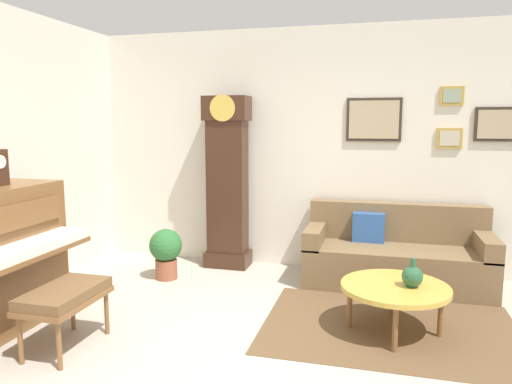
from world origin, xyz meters
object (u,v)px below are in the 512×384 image
couch (396,255)px  coffee_table (395,289)px  piano_bench (65,297)px  green_jug (412,276)px  grandfather_clock (227,187)px  potted_plant (166,250)px

couch → coffee_table: (-0.04, -1.26, 0.06)m
piano_bench → green_jug: bearing=19.8°
piano_bench → grandfather_clock: bearing=77.1°
grandfather_clock → coffee_table: (1.90, -1.41, -0.59)m
grandfather_clock → couch: size_ratio=1.07×
piano_bench → coffee_table: bearing=20.9°
piano_bench → potted_plant: bearing=89.3°
couch → potted_plant: 2.50m
green_jug → coffee_table: bearing=177.4°
piano_bench → green_jug: (2.56, 0.92, 0.08)m
green_jug → potted_plant: bearing=162.8°
grandfather_clock → couch: (1.94, -0.16, -0.65)m
green_jug → grandfather_clock: bearing=145.0°
coffee_table → potted_plant: potted_plant is taller
couch → green_jug: (0.09, -1.26, 0.18)m
grandfather_clock → couch: grandfather_clock is taller
coffee_table → green_jug: (0.13, -0.01, 0.12)m
piano_bench → couch: (2.47, 2.19, -0.09)m
coffee_table → potted_plant: 2.54m
couch → green_jug: couch is taller
couch → coffee_table: 1.26m
green_jug → piano_bench: bearing=-160.2°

